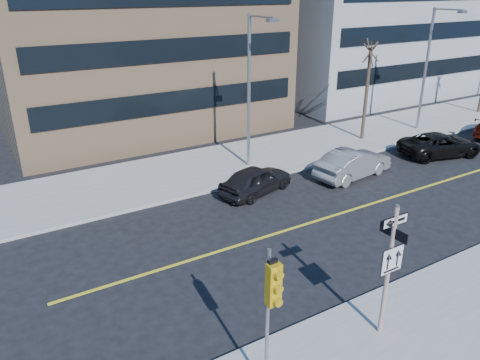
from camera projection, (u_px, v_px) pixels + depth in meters
ground at (322, 291)px, 15.60m from camera, size 120.00×120.00×0.00m
far_sidewalk at (405, 126)px, 33.66m from camera, size 66.00×6.00×0.15m
road_centerline at (448, 180)px, 24.50m from camera, size 40.00×0.14×0.01m
sign_pole at (389, 264)px, 12.68m from camera, size 0.92×0.92×4.06m
traffic_signal at (272, 296)px, 10.42m from camera, size 0.32×0.45×4.00m
parked_car_a at (256, 180)px, 22.71m from camera, size 2.68×4.36×1.39m
parked_car_b at (353, 163)px, 24.61m from camera, size 2.19×4.77×1.52m
parked_car_c at (441, 145)px, 27.77m from camera, size 3.47×5.35×1.37m
streetlight_a at (251, 83)px, 24.17m from camera, size 0.55×2.25×8.00m
streetlight_b at (430, 62)px, 30.88m from camera, size 0.55×2.25×8.00m
street_tree_west at (370, 54)px, 28.62m from camera, size 1.80×1.80×6.35m
building_grey_mid at (357, 8)px, 43.15m from camera, size 20.00×16.00×15.00m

